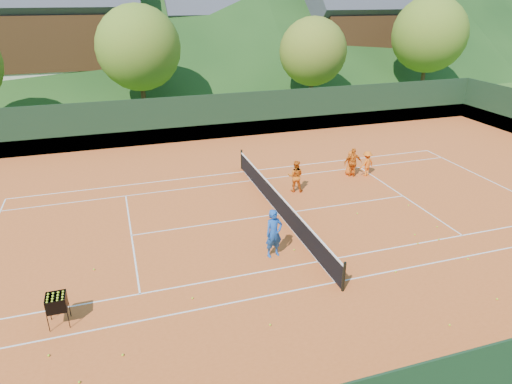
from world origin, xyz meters
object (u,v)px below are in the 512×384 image
object	(u,v)px
student_a	(295,176)
chalet_mid	(222,33)
coach	(274,233)
chalet_left	(62,33)
tennis_net	(279,204)
chalet_right	(355,30)
ball_hopper	(56,303)
student_c	(350,163)
student_b	(353,163)
student_d	(367,164)

from	to	relation	value
student_a	chalet_mid	xyz separation A→B (m)	(4.36, 31.84, 4.17)
coach	chalet_left	xyz separation A→B (m)	(-8.58, 33.20, 4.69)
tennis_net	chalet_right	bearing A→B (deg)	56.31
student_a	chalet_mid	size ratio (longest dim) A/B	0.13
student_a	ball_hopper	bearing A→B (deg)	58.42
student_a	chalet_left	size ratio (longest dim) A/B	0.12
coach	student_c	bearing A→B (deg)	33.54
ball_hopper	chalet_right	xyz separation A→B (m)	(28.77, 34.89, 4.49)
tennis_net	chalet_left	world-z (taller)	chalet_left
chalet_left	chalet_mid	bearing A→B (deg)	14.04
student_a	student_b	distance (m)	3.76
tennis_net	chalet_left	xyz separation A→B (m)	(-10.00, 30.00, 5.13)
tennis_net	chalet_right	distance (m)	36.37
ball_hopper	student_b	bearing A→B (deg)	29.43
student_b	chalet_mid	distance (m)	31.24
student_b	coach	bearing A→B (deg)	63.62
coach	chalet_left	world-z (taller)	chalet_left
student_a	ball_hopper	distance (m)	12.57
ball_hopper	chalet_right	bearing A→B (deg)	50.49
tennis_net	ball_hopper	bearing A→B (deg)	-150.87
ball_hopper	chalet_right	size ratio (longest dim) A/B	0.08
coach	chalet_left	bearing A→B (deg)	93.90
tennis_net	chalet_mid	size ratio (longest dim) A/B	0.95
coach	student_d	bearing A→B (deg)	28.75
student_a	chalet_left	distance (m)	30.56
student_c	chalet_right	world-z (taller)	chalet_right
student_b	student_c	xyz separation A→B (m)	(0.01, 0.28, -0.12)
student_c	student_d	distance (m)	0.85
student_a	tennis_net	distance (m)	2.73
coach	chalet_left	distance (m)	34.61
student_b	chalet_right	size ratio (longest dim) A/B	0.13
student_b	student_c	size ratio (longest dim) A/B	1.17
chalet_right	ball_hopper	bearing A→B (deg)	-129.51
student_b	chalet_left	size ratio (longest dim) A/B	0.11
student_b	student_d	xyz separation A→B (m)	(0.76, -0.12, -0.10)
chalet_left	chalet_mid	distance (m)	16.51
ball_hopper	tennis_net	bearing A→B (deg)	29.13
student_a	chalet_mid	distance (m)	32.41
ball_hopper	chalet_mid	size ratio (longest dim) A/B	0.08
ball_hopper	student_c	bearing A→B (deg)	30.26
chalet_mid	student_b	bearing A→B (deg)	-91.30
ball_hopper	coach	bearing A→B (deg)	12.91
student_c	student_b	bearing A→B (deg)	112.75
ball_hopper	chalet_mid	xyz separation A→B (m)	(14.77, 38.88, 4.22)
student_a	chalet_mid	world-z (taller)	chalet_mid
chalet_mid	chalet_right	distance (m)	14.56
student_c	chalet_mid	distance (m)	30.98
student_c	ball_hopper	bearing A→B (deg)	55.16
coach	chalet_mid	distance (m)	38.15
student_d	coach	bearing A→B (deg)	24.33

